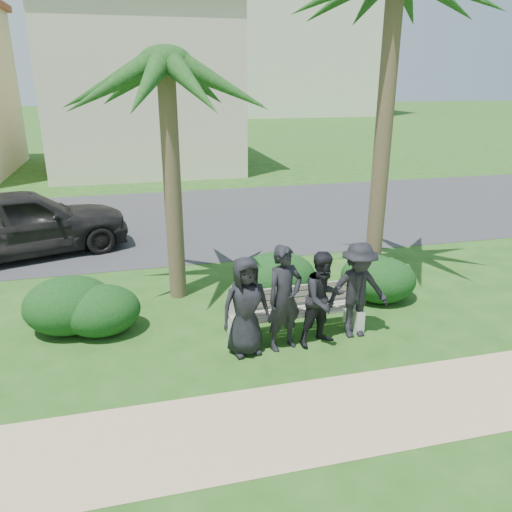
% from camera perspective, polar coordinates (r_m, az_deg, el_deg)
% --- Properties ---
extents(ground, '(160.00, 160.00, 0.00)m').
position_cam_1_polar(ground, '(7.97, 0.98, -10.53)').
color(ground, '#214A15').
rests_on(ground, ground).
extents(footpath, '(30.00, 1.60, 0.01)m').
position_cam_1_polar(footpath, '(6.54, 5.27, -18.20)').
color(footpath, tan).
rests_on(footpath, ground).
extents(asphalt_street, '(160.00, 8.00, 0.01)m').
position_cam_1_polar(asphalt_street, '(15.29, -6.80, 4.31)').
color(asphalt_street, '#2D2D30').
rests_on(asphalt_street, ground).
extents(stucco_bldg_right, '(8.40, 8.40, 7.30)m').
position_cam_1_polar(stucco_bldg_right, '(24.67, -12.83, 18.38)').
color(stucco_bldg_right, beige).
rests_on(stucco_bldg_right, ground).
extents(park_bench, '(2.22, 0.57, 0.77)m').
position_cam_1_polar(park_bench, '(8.25, 4.63, -6.76)').
color(park_bench, gray).
rests_on(park_bench, ground).
extents(man_a, '(0.82, 0.59, 1.56)m').
position_cam_1_polar(man_a, '(7.52, -1.18, -5.77)').
color(man_a, black).
rests_on(man_a, ground).
extents(man_b, '(0.71, 0.57, 1.68)m').
position_cam_1_polar(man_b, '(7.64, 3.26, -4.84)').
color(man_b, black).
rests_on(man_b, ground).
extents(man_c, '(0.88, 0.76, 1.54)m').
position_cam_1_polar(man_c, '(7.85, 7.71, -4.89)').
color(man_c, black).
rests_on(man_c, ground).
extents(man_d, '(1.06, 0.63, 1.60)m').
position_cam_1_polar(man_d, '(8.17, 11.53, -3.88)').
color(man_d, black).
rests_on(man_d, ground).
extents(hedge_a, '(1.48, 1.22, 0.96)m').
position_cam_1_polar(hedge_a, '(8.87, -20.59, -5.10)').
color(hedge_a, black).
rests_on(hedge_a, ground).
extents(hedge_b, '(1.28, 1.06, 0.84)m').
position_cam_1_polar(hedge_b, '(8.65, -17.30, -5.81)').
color(hedge_b, black).
rests_on(hedge_b, ground).
extents(hedge_d, '(1.53, 1.26, 1.00)m').
position_cam_1_polar(hedge_d, '(9.34, 2.36, -2.43)').
color(hedge_d, black).
rests_on(hedge_d, ground).
extents(hedge_e, '(1.23, 1.02, 0.80)m').
position_cam_1_polar(hedge_e, '(10.01, 13.06, -2.00)').
color(hedge_e, black).
rests_on(hedge_e, ground).
extents(hedge_f, '(1.29, 1.07, 0.84)m').
position_cam_1_polar(hedge_f, '(9.75, 14.28, -2.57)').
color(hedge_f, black).
rests_on(hedge_f, ground).
extents(palm_left, '(3.00, 3.00, 5.18)m').
position_cam_1_polar(palm_left, '(9.07, -10.31, 20.70)').
color(palm_left, brown).
rests_on(palm_left, ground).
extents(car_a, '(5.09, 3.23, 1.61)m').
position_cam_1_polar(car_a, '(12.97, -25.05, 3.49)').
color(car_a, black).
rests_on(car_a, ground).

